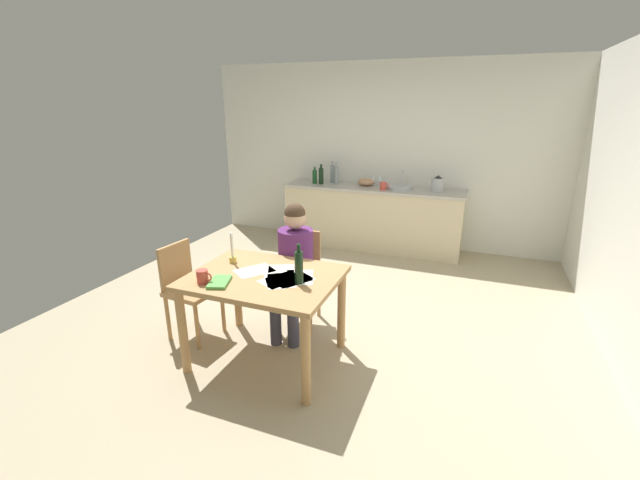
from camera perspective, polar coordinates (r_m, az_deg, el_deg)
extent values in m
cube|color=tan|center=(4.23, -0.63, -10.58)|extent=(5.20, 5.20, 0.04)
cube|color=silver|center=(6.23, 8.38, 11.49)|extent=(5.20, 0.12, 2.60)
cube|color=beige|center=(6.06, 7.23, 2.94)|extent=(2.51, 0.60, 0.86)
cube|color=#B7B2A8|center=(5.95, 7.40, 7.11)|extent=(2.55, 0.64, 0.04)
cube|color=tan|center=(3.27, -7.74, -5.17)|extent=(1.15, 0.90, 0.04)
cylinder|color=tan|center=(3.42, -18.46, -11.94)|extent=(0.07, 0.07, 0.71)
cylinder|color=tan|center=(2.94, -1.98, -16.29)|extent=(0.07, 0.07, 0.71)
cylinder|color=tan|center=(3.97, -11.40, -6.91)|extent=(0.07, 0.07, 0.71)
cylinder|color=tan|center=(3.57, 2.99, -9.60)|extent=(0.07, 0.07, 0.71)
cube|color=tan|center=(3.89, -3.20, -5.21)|extent=(0.45, 0.45, 0.04)
cube|color=tan|center=(3.98, -2.50, -1.40)|extent=(0.36, 0.08, 0.40)
cylinder|color=tan|center=(3.90, -6.28, -9.20)|extent=(0.04, 0.04, 0.46)
cylinder|color=tan|center=(3.81, -1.37, -9.80)|extent=(0.04, 0.04, 0.46)
cylinder|color=tan|center=(4.18, -4.73, -7.12)|extent=(0.04, 0.04, 0.46)
cylinder|color=tan|center=(4.10, -0.16, -7.61)|extent=(0.04, 0.04, 0.46)
cylinder|color=#592666|center=(3.79, -3.38, -2.20)|extent=(0.36, 0.36, 0.50)
sphere|color=#D8AD8C|center=(3.68, -3.49, 3.06)|extent=(0.20, 0.20, 0.20)
sphere|color=#473323|center=(3.67, -3.50, 3.66)|extent=(0.19, 0.19, 0.19)
cylinder|color=#383847|center=(3.74, -5.33, -6.68)|extent=(0.18, 0.39, 0.13)
cylinder|color=#383847|center=(3.69, -6.17, -11.06)|extent=(0.10, 0.10, 0.45)
cylinder|color=#383847|center=(3.70, -2.96, -6.94)|extent=(0.18, 0.39, 0.13)
cylinder|color=#383847|center=(3.64, -3.75, -11.39)|extent=(0.10, 0.10, 0.45)
cube|color=tan|center=(3.86, -17.12, -6.69)|extent=(0.44, 0.44, 0.04)
cube|color=tan|center=(3.91, -19.39, -3.29)|extent=(0.07, 0.36, 0.40)
cylinder|color=tan|center=(3.75, -16.66, -11.37)|extent=(0.04, 0.04, 0.44)
cylinder|color=tan|center=(3.97, -13.31, -9.33)|extent=(0.04, 0.04, 0.44)
cylinder|color=tan|center=(3.97, -20.32, -10.02)|extent=(0.04, 0.04, 0.44)
cylinder|color=tan|center=(4.18, -16.94, -8.19)|extent=(0.04, 0.04, 0.44)
cylinder|color=#D84C3F|center=(3.20, -15.97, -4.88)|extent=(0.09, 0.09, 0.10)
torus|color=#D84C3F|center=(3.17, -15.27, -4.94)|extent=(0.07, 0.01, 0.07)
cylinder|color=gold|center=(3.55, -11.97, -2.69)|extent=(0.06, 0.06, 0.05)
cylinder|color=white|center=(3.51, -12.11, -0.69)|extent=(0.02, 0.02, 0.21)
cube|color=#57A64A|center=(3.18, -13.75, -5.67)|extent=(0.20, 0.26, 0.02)
cube|color=white|center=(3.16, -3.82, -5.51)|extent=(0.33, 0.36, 0.00)
cube|color=white|center=(3.16, -5.52, -5.53)|extent=(0.32, 0.36, 0.00)
cube|color=white|center=(3.20, -2.87, -5.17)|extent=(0.30, 0.35, 0.00)
cube|color=white|center=(3.15, -5.60, -5.62)|extent=(0.34, 0.36, 0.00)
cube|color=white|center=(3.31, -5.42, -4.38)|extent=(0.32, 0.36, 0.00)
cube|color=white|center=(3.35, -9.05, -4.22)|extent=(0.34, 0.36, 0.00)
cylinder|color=black|center=(3.05, -2.94, -3.86)|extent=(0.06, 0.06, 0.25)
cylinder|color=black|center=(3.00, -2.99, -1.13)|extent=(0.03, 0.03, 0.06)
cylinder|color=#B2B7BC|center=(5.87, 11.01, 7.17)|extent=(0.36, 0.36, 0.04)
cylinder|color=silver|center=(6.01, 11.35, 8.37)|extent=(0.02, 0.02, 0.24)
cylinder|color=#194C23|center=(6.15, -0.74, 8.74)|extent=(0.07, 0.07, 0.20)
cylinder|color=#194C23|center=(6.13, -0.74, 9.87)|extent=(0.03, 0.03, 0.05)
cylinder|color=black|center=(6.10, 0.15, 8.83)|extent=(0.07, 0.07, 0.23)
cylinder|color=black|center=(6.08, 0.15, 10.18)|extent=(0.03, 0.03, 0.06)
cylinder|color=#8C999E|center=(6.20, 1.73, 9.09)|extent=(0.06, 0.06, 0.25)
cylinder|color=#8C999E|center=(6.17, 1.74, 10.54)|extent=(0.03, 0.03, 0.06)
cylinder|color=#8C999E|center=(6.10, 2.27, 8.94)|extent=(0.06, 0.06, 0.26)
cylinder|color=#8C999E|center=(6.08, 2.29, 10.43)|extent=(0.03, 0.03, 0.06)
ellipsoid|color=tan|center=(6.03, 6.40, 8.01)|extent=(0.24, 0.24, 0.11)
cylinder|color=#B7BABF|center=(5.79, 15.97, 7.35)|extent=(0.18, 0.18, 0.18)
cone|color=#262628|center=(5.77, 16.07, 8.42)|extent=(0.11, 0.11, 0.04)
cylinder|color=silver|center=(6.08, 8.22, 7.53)|extent=(0.06, 0.06, 0.00)
cylinder|color=silver|center=(6.07, 8.23, 7.87)|extent=(0.01, 0.01, 0.07)
cone|color=silver|center=(6.06, 8.26, 8.57)|extent=(0.07, 0.07, 0.08)
cylinder|color=silver|center=(6.10, 7.32, 7.60)|extent=(0.06, 0.06, 0.00)
cylinder|color=silver|center=(6.10, 7.33, 7.95)|extent=(0.01, 0.01, 0.07)
cone|color=silver|center=(6.08, 7.36, 8.64)|extent=(0.07, 0.07, 0.08)
cylinder|color=silver|center=(6.12, 6.48, 7.68)|extent=(0.06, 0.06, 0.00)
cylinder|color=silver|center=(6.12, 6.50, 8.02)|extent=(0.01, 0.01, 0.07)
cone|color=silver|center=(6.11, 6.52, 8.71)|extent=(0.07, 0.07, 0.08)
cylinder|color=#D84C3F|center=(5.76, 8.73, 7.41)|extent=(0.09, 0.09, 0.11)
torus|color=#D84C3F|center=(5.75, 9.20, 7.42)|extent=(0.07, 0.01, 0.07)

